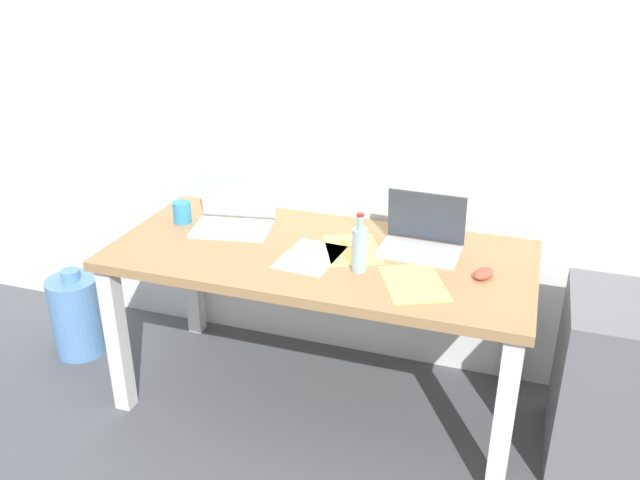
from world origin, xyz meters
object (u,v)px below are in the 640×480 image
object	(u,v)px
desk	(320,272)
beer_bottle	(360,248)
water_cooler_jug	(77,315)
filing_cabinet	(612,385)
coffee_mug	(182,212)
laptop_left	(234,217)
computer_mouse	(483,273)
laptop_right	(422,238)

from	to	relation	value
desk	beer_bottle	xyz separation A→B (m)	(0.19, -0.11, 0.19)
water_cooler_jug	filing_cabinet	xyz separation A→B (m)	(2.41, 0.01, 0.15)
water_cooler_jug	filing_cabinet	world-z (taller)	filing_cabinet
desk	water_cooler_jug	xyz separation A→B (m)	(-1.25, -0.03, -0.43)
desk	coffee_mug	distance (m)	0.70
laptop_left	beer_bottle	distance (m)	0.67
laptop_left	computer_mouse	bearing A→B (deg)	-7.30
laptop_left	coffee_mug	bearing A→B (deg)	-175.75
computer_mouse	water_cooler_jug	xyz separation A→B (m)	(-1.90, -0.00, -0.54)
laptop_left	coffee_mug	world-z (taller)	laptop_left
laptop_right	beer_bottle	world-z (taller)	beer_bottle
computer_mouse	water_cooler_jug	bearing A→B (deg)	-155.80
desk	computer_mouse	xyz separation A→B (m)	(0.65, -0.02, 0.11)
laptop_left	water_cooler_jug	distance (m)	1.00
laptop_left	computer_mouse	xyz separation A→B (m)	(1.09, -0.14, -0.03)
coffee_mug	filing_cabinet	size ratio (longest dim) A/B	0.14
laptop_right	computer_mouse	size ratio (longest dim) A/B	3.27
computer_mouse	coffee_mug	size ratio (longest dim) A/B	1.05
laptop_left	computer_mouse	world-z (taller)	laptop_left
water_cooler_jug	laptop_right	bearing A→B (deg)	5.73
laptop_right	water_cooler_jug	distance (m)	1.74
desk	filing_cabinet	xyz separation A→B (m)	(1.17, -0.01, -0.28)
laptop_left	filing_cabinet	distance (m)	1.66
desk	water_cooler_jug	distance (m)	1.32
beer_bottle	computer_mouse	size ratio (longest dim) A/B	2.33
water_cooler_jug	computer_mouse	bearing A→B (deg)	0.03
filing_cabinet	coffee_mug	bearing A→B (deg)	176.64
desk	laptop_left	xyz separation A→B (m)	(-0.43, 0.11, 0.14)
coffee_mug	filing_cabinet	xyz separation A→B (m)	(1.85, -0.11, -0.42)
desk	filing_cabinet	distance (m)	1.20
computer_mouse	coffee_mug	distance (m)	1.34
computer_mouse	water_cooler_jug	distance (m)	1.98
beer_bottle	water_cooler_jug	world-z (taller)	beer_bottle
laptop_right	computer_mouse	distance (m)	0.31
desk	water_cooler_jug	bearing A→B (deg)	-178.82
laptop_right	water_cooler_jug	size ratio (longest dim) A/B	0.73
computer_mouse	coffee_mug	world-z (taller)	coffee_mug
computer_mouse	laptop_right	bearing A→B (deg)	172.41
laptop_left	filing_cabinet	world-z (taller)	laptop_left
laptop_left	computer_mouse	distance (m)	1.10
beer_bottle	water_cooler_jug	xyz separation A→B (m)	(-1.44, 0.09, -0.62)
water_cooler_jug	beer_bottle	bearing A→B (deg)	-3.49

